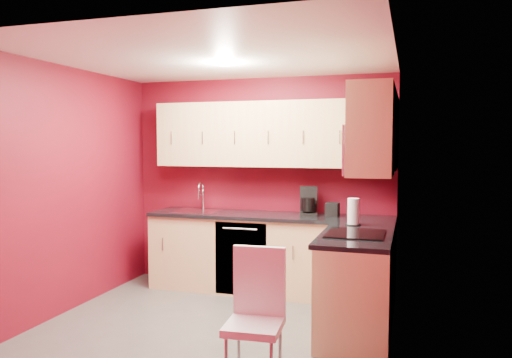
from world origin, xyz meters
The scene contains 21 objects.
floor centered at (0.00, 0.00, 0.00)m, with size 3.20×3.20×0.00m, color #4F4C4A.
ceiling centered at (0.00, 0.00, 2.50)m, with size 3.20×3.20×0.00m, color white.
wall_back centered at (0.00, 1.50, 1.25)m, with size 3.20×3.20×0.00m, color maroon.
wall_front centered at (0.00, -1.50, 1.25)m, with size 3.20×3.20×0.00m, color maroon.
wall_left centered at (-1.60, 0.00, 1.25)m, with size 3.00×3.00×0.00m, color maroon.
wall_right centered at (1.60, 0.00, 1.25)m, with size 3.00×3.00×0.00m, color maroon.
base_cabinets_back centered at (0.20, 1.20, 0.43)m, with size 2.80×0.60×0.87m, color tan.
base_cabinets_right centered at (1.30, 0.25, 0.43)m, with size 0.60×1.30×0.87m, color tan.
countertop_back centered at (0.20, 1.19, 0.89)m, with size 2.80×0.63×0.04m, color black.
countertop_right centered at (1.29, 0.23, 0.89)m, with size 0.63×1.27×0.04m, color black.
upper_cabinets_back centered at (0.20, 1.32, 1.83)m, with size 2.80×0.35×0.75m, color tan.
upper_cabinets_right centered at (1.42, 0.44, 1.89)m, with size 0.35×1.55×0.75m.
microwave centered at (1.39, 0.20, 1.66)m, with size 0.42×0.76×0.42m.
cooktop centered at (1.28, 0.20, 0.92)m, with size 0.50×0.55×0.01m, color black.
sink centered at (-0.70, 1.20, 0.94)m, with size 0.52×0.42×0.35m.
dishwasher_front centered at (-0.05, 0.91, 0.43)m, with size 0.60×0.02×0.82m, color black.
downlight centered at (0.00, 0.30, 2.48)m, with size 0.20×0.20×0.01m, color white.
coffee_maker centered at (0.65, 1.23, 1.07)m, with size 0.19×0.26×0.32m, color black, non-canonical shape.
napkin_holder centered at (0.91, 1.25, 0.99)m, with size 0.14×0.14×0.15m, color black, non-canonical shape.
paper_towel centered at (1.20, 0.70, 1.04)m, with size 0.15×0.15×0.27m, color silver, non-canonical shape.
dining_chair centered at (0.70, -0.98, 0.48)m, with size 0.39×0.41×0.96m, color silver, non-canonical shape.
Camera 1 is at (1.74, -4.26, 1.71)m, focal length 35.00 mm.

